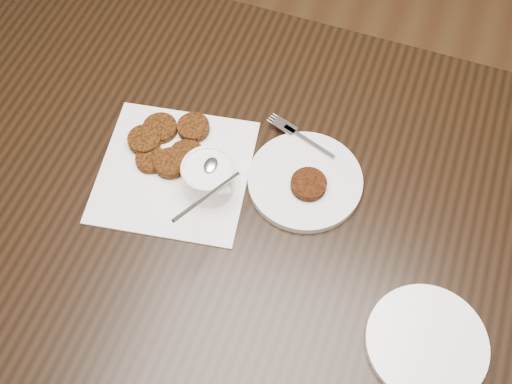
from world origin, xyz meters
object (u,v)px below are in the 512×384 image
Objects in this scene: table at (265,288)px; plate_empty at (427,343)px; plate_with_patty at (305,178)px; sauce_ramekin at (207,167)px; napkin at (175,171)px.

table is 0.52m from plate_empty.
plate_with_patty is (0.05, 0.08, 0.39)m from table.
sauce_ramekin is (-0.12, 0.01, 0.44)m from table.
sauce_ramekin is 0.18m from plate_with_patty.
sauce_ramekin is at bearing 175.42° from table.
plate_with_patty is (0.23, 0.06, 0.01)m from napkin.
sauce_ramekin reaches higher than plate_empty.
napkin is at bearing 162.20° from plate_empty.
sauce_ramekin is 0.62× the size of plate_with_patty.
napkin is at bearing 172.93° from sauce_ramekin.
table is at bearing 155.55° from plate_empty.
sauce_ramekin is at bearing -157.14° from plate_with_patty.
napkin is 0.10m from sauce_ramekin.
table is 0.40m from plate_with_patty.
sauce_ramekin is at bearing -7.07° from napkin.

